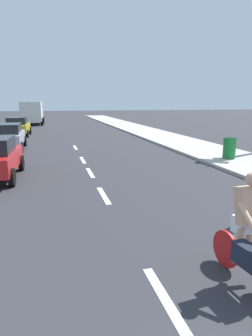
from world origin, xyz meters
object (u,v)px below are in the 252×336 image
parked_car_yellow (18,126)px  trash_bin_near (229,148)px  delivery_truck (32,112)px  parked_car_silver (7,136)px  cyclist (248,235)px

parked_car_yellow → trash_bin_near: size_ratio=4.12×
delivery_truck → parked_car_yellow: bearing=-91.2°
parked_car_silver → delivery_truck: 21.14m
parked_car_yellow → trash_bin_near: bearing=-50.7°
parked_car_silver → trash_bin_near: parked_car_silver is taller
cyclist → parked_car_silver: (-5.37, 15.73, 0.01)m
parked_car_silver → trash_bin_near: bearing=-30.2°
parked_car_silver → cyclist: bearing=-71.0°
parked_car_silver → parked_car_yellow: 7.88m
parked_car_silver → trash_bin_near: size_ratio=4.28×
cyclist → trash_bin_near: cyclist is taller
cyclist → parked_car_yellow: (-5.45, 23.62, 0.01)m
cyclist → parked_car_yellow: bearing=-82.4°
cyclist → parked_car_yellow: cyclist is taller
parked_car_yellow → delivery_truck: bearing=89.2°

